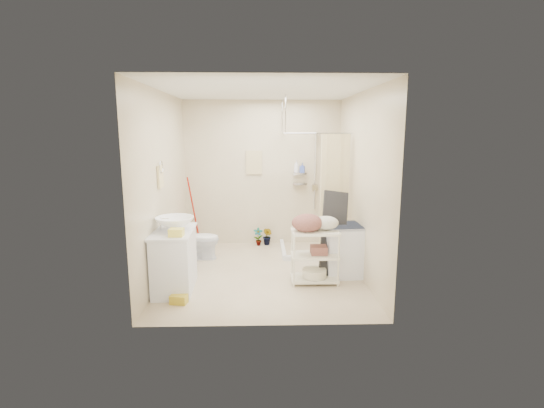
{
  "coord_description": "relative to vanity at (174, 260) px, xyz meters",
  "views": [
    {
      "loc": [
        -0.02,
        -5.51,
        2.05
      ],
      "look_at": [
        0.14,
        0.25,
        0.98
      ],
      "focal_mm": 26.0,
      "sensor_mm": 36.0,
      "label": 1
    }
  ],
  "objects": [
    {
      "name": "shower",
      "position": [
        2.01,
        1.61,
        0.65
      ],
      "size": [
        1.1,
        1.1,
        2.1
      ],
      "primitive_type": null,
      "color": "silver",
      "rests_on": "ground"
    },
    {
      "name": "tp_holder",
      "position": [
        -0.2,
        0.61,
        0.32
      ],
      "size": [
        0.08,
        0.12,
        0.14
      ],
      "primitive_type": null,
      "color": "silver",
      "rests_on": "wall_left"
    },
    {
      "name": "sink",
      "position": [
        0.02,
        0.04,
        0.48
      ],
      "size": [
        0.53,
        0.53,
        0.17
      ],
      "primitive_type": "imported",
      "rotation": [
        0.0,
        0.0,
        0.07
      ],
      "color": "white",
      "rests_on": "vanity"
    },
    {
      "name": "laundry_rack",
      "position": [
        1.86,
        0.19,
        0.04
      ],
      "size": [
        0.64,
        0.38,
        0.88
      ],
      "primitive_type": null,
      "rotation": [
        0.0,
        0.0,
        -0.0
      ],
      "color": "silver",
      "rests_on": "ground"
    },
    {
      "name": "wall_left",
      "position": [
        -0.24,
        0.56,
        0.9
      ],
      "size": [
        0.04,
        3.2,
        2.6
      ],
      "primitive_type": "cube",
      "color": "beige",
      "rests_on": "ground"
    },
    {
      "name": "wall_right",
      "position": [
        2.56,
        0.56,
        0.9
      ],
      "size": [
        0.04,
        3.2,
        2.6
      ],
      "primitive_type": "cube",
      "color": "beige",
      "rests_on": "ground"
    },
    {
      "name": "floor",
      "position": [
        1.16,
        0.56,
        -0.4
      ],
      "size": [
        3.2,
        3.2,
        0.0
      ],
      "primitive_type": "plane",
      "color": "beige",
      "rests_on": "ground"
    },
    {
      "name": "vanity",
      "position": [
        0.0,
        0.0,
        0.0
      ],
      "size": [
        0.55,
        0.92,
        0.79
      ],
      "primitive_type": "cube",
      "rotation": [
        0.0,
        0.0,
        0.04
      ],
      "color": "silver",
      "rests_on": "ground"
    },
    {
      "name": "shampoo_bottle_a",
      "position": [
        1.77,
        2.08,
        1.04
      ],
      "size": [
        0.11,
        0.11,
        0.23
      ],
      "primitive_type": "imported",
      "rotation": [
        0.0,
        0.0,
        -0.25
      ],
      "color": "silver",
      "rests_on": "shower"
    },
    {
      "name": "wall_back",
      "position": [
        1.16,
        2.16,
        0.9
      ],
      "size": [
        2.8,
        0.04,
        2.6
      ],
      "primitive_type": "cube",
      "color": "beige",
      "rests_on": "ground"
    },
    {
      "name": "counter_basket",
      "position": [
        0.1,
        -0.29,
        0.44
      ],
      "size": [
        0.18,
        0.14,
        0.1
      ],
      "primitive_type": "cube",
      "rotation": [
        0.0,
        0.0,
        -0.06
      ],
      "color": "#F3E451",
      "rests_on": "vanity"
    },
    {
      "name": "toilet",
      "position": [
        0.12,
        1.26,
        -0.07
      ],
      "size": [
        0.65,
        0.38,
        0.66
      ],
      "primitive_type": "imported",
      "rotation": [
        0.0,
        0.0,
        1.58
      ],
      "color": "silver",
      "rests_on": "ground"
    },
    {
      "name": "ironing_board",
      "position": [
        2.16,
        0.44,
        0.23
      ],
      "size": [
        0.37,
        0.14,
        1.26
      ],
      "primitive_type": null,
      "rotation": [
        0.0,
        0.0,
        0.1
      ],
      "color": "black",
      "rests_on": "ground"
    },
    {
      "name": "ceiling",
      "position": [
        1.16,
        0.56,
        2.2
      ],
      "size": [
        2.8,
        3.2,
        0.04
      ],
      "primitive_type": "cube",
      "color": "silver",
      "rests_on": "ground"
    },
    {
      "name": "shampoo_bottle_b",
      "position": [
        1.87,
        2.07,
        1.01
      ],
      "size": [
        0.1,
        0.1,
        0.18
      ],
      "primitive_type": "imported",
      "rotation": [
        0.0,
        0.0,
        -0.32
      ],
      "color": "#3A50AA",
      "rests_on": "shower"
    },
    {
      "name": "washing_machine",
      "position": [
        2.3,
        0.47,
        -0.03
      ],
      "size": [
        0.54,
        0.56,
        0.74
      ],
      "primitive_type": "cube",
      "rotation": [
        0.0,
        0.0,
        0.07
      ],
      "color": "silver",
      "rests_on": "ground"
    },
    {
      "name": "mop",
      "position": [
        -0.13,
        2.05,
        0.23
      ],
      "size": [
        0.14,
        0.14,
        1.25
      ],
      "primitive_type": null,
      "rotation": [
        0.0,
        0.0,
        0.15
      ],
      "color": "#AB1405",
      "rests_on": "ground"
    },
    {
      "name": "wall_front",
      "position": [
        1.16,
        -1.04,
        0.9
      ],
      "size": [
        2.8,
        0.04,
        2.6
      ],
      "primitive_type": "cube",
      "color": "beige",
      "rests_on": "ground"
    },
    {
      "name": "hanging_towel",
      "position": [
        1.01,
        2.14,
        1.1
      ],
      "size": [
        0.28,
        0.03,
        0.42
      ],
      "primitive_type": "cube",
      "color": "#C7B68F",
      "rests_on": "wall_back"
    },
    {
      "name": "towel_ring",
      "position": [
        -0.22,
        0.36,
        1.07
      ],
      "size": [
        0.04,
        0.22,
        0.34
      ],
      "primitive_type": null,
      "color": "beige",
      "rests_on": "wall_left"
    },
    {
      "name": "floor_basket",
      "position": [
        0.14,
        -0.45,
        -0.32
      ],
      "size": [
        0.32,
        0.27,
        0.15
      ],
      "primitive_type": "cube",
      "rotation": [
        0.0,
        0.0,
        -0.19
      ],
      "color": "gold",
      "rests_on": "ground"
    },
    {
      "name": "potted_plant_b",
      "position": [
        1.25,
        2.01,
        -0.23
      ],
      "size": [
        0.23,
        0.23,
        0.33
      ],
      "primitive_type": "imported",
      "rotation": [
        0.0,
        0.0,
        -0.84
      ],
      "color": "brown",
      "rests_on": "ground"
    },
    {
      "name": "potted_plant_a",
      "position": [
        1.08,
        1.98,
        -0.23
      ],
      "size": [
        0.18,
        0.13,
        0.33
      ],
      "primitive_type": "imported",
      "rotation": [
        0.0,
        0.0,
        0.06
      ],
      "color": "brown",
      "rests_on": "ground"
    }
  ]
}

